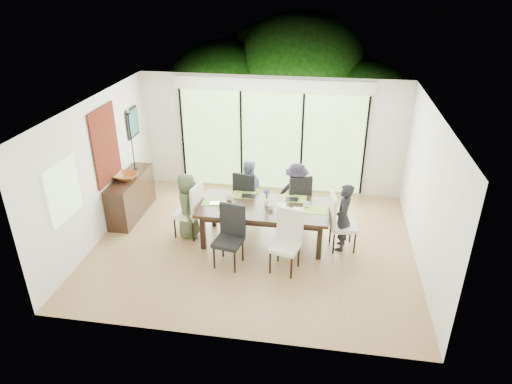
# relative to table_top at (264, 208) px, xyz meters

# --- Properties ---
(floor) EXTENTS (6.00, 5.00, 0.01)m
(floor) POSITION_rel_table_top_xyz_m (-0.16, -0.14, -0.74)
(floor) COLOR brown
(floor) RESTS_ON ground
(ceiling) EXTENTS (6.00, 5.00, 0.01)m
(ceiling) POSITION_rel_table_top_xyz_m (-0.16, -0.14, 1.97)
(ceiling) COLOR white
(ceiling) RESTS_ON wall_back
(wall_back) EXTENTS (6.00, 0.02, 2.70)m
(wall_back) POSITION_rel_table_top_xyz_m (-0.16, 2.37, 0.61)
(wall_back) COLOR silver
(wall_back) RESTS_ON floor
(wall_front) EXTENTS (6.00, 0.02, 2.70)m
(wall_front) POSITION_rel_table_top_xyz_m (-0.16, -2.65, 0.61)
(wall_front) COLOR beige
(wall_front) RESTS_ON floor
(wall_left) EXTENTS (0.02, 5.00, 2.70)m
(wall_left) POSITION_rel_table_top_xyz_m (-3.17, -0.14, 0.61)
(wall_left) COLOR white
(wall_left) RESTS_ON floor
(wall_right) EXTENTS (0.02, 5.00, 2.70)m
(wall_right) POSITION_rel_table_top_xyz_m (2.85, -0.14, 0.61)
(wall_right) COLOR beige
(wall_right) RESTS_ON floor
(glass_doors) EXTENTS (4.20, 0.02, 2.30)m
(glass_doors) POSITION_rel_table_top_xyz_m (-0.16, 2.33, 0.46)
(glass_doors) COLOR #598C3F
(glass_doors) RESTS_ON wall_back
(blinds_header) EXTENTS (4.40, 0.06, 0.28)m
(blinds_header) POSITION_rel_table_top_xyz_m (-0.16, 2.32, 1.76)
(blinds_header) COLOR white
(blinds_header) RESTS_ON wall_back
(mullion_a) EXTENTS (0.05, 0.04, 2.30)m
(mullion_a) POSITION_rel_table_top_xyz_m (-2.26, 2.32, 0.46)
(mullion_a) COLOR black
(mullion_a) RESTS_ON wall_back
(mullion_b) EXTENTS (0.05, 0.04, 2.30)m
(mullion_b) POSITION_rel_table_top_xyz_m (-0.86, 2.32, 0.46)
(mullion_b) COLOR black
(mullion_b) RESTS_ON wall_back
(mullion_c) EXTENTS (0.05, 0.04, 2.30)m
(mullion_c) POSITION_rel_table_top_xyz_m (0.54, 2.32, 0.46)
(mullion_c) COLOR black
(mullion_c) RESTS_ON wall_back
(mullion_d) EXTENTS (0.05, 0.04, 2.30)m
(mullion_d) POSITION_rel_table_top_xyz_m (1.94, 2.32, 0.46)
(mullion_d) COLOR black
(mullion_d) RESTS_ON wall_back
(side_window) EXTENTS (0.02, 0.90, 1.00)m
(side_window) POSITION_rel_table_top_xyz_m (-3.13, -1.34, 0.76)
(side_window) COLOR #8CAD7F
(side_window) RESTS_ON wall_left
(deck) EXTENTS (6.00, 1.80, 0.10)m
(deck) POSITION_rel_table_top_xyz_m (-0.16, 3.26, -0.79)
(deck) COLOR #503522
(deck) RESTS_ON ground
(rail_top) EXTENTS (6.00, 0.08, 0.06)m
(rail_top) POSITION_rel_table_top_xyz_m (-0.16, 4.06, -0.19)
(rail_top) COLOR brown
(rail_top) RESTS_ON deck
(foliage_left) EXTENTS (3.20, 3.20, 3.20)m
(foliage_left) POSITION_rel_table_top_xyz_m (-1.96, 5.06, 0.70)
(foliage_left) COLOR #14380F
(foliage_left) RESTS_ON ground
(foliage_mid) EXTENTS (4.00, 4.00, 4.00)m
(foliage_mid) POSITION_rel_table_top_xyz_m (0.24, 5.66, 1.06)
(foliage_mid) COLOR #14380F
(foliage_mid) RESTS_ON ground
(foliage_right) EXTENTS (2.80, 2.80, 2.80)m
(foliage_right) POSITION_rel_table_top_xyz_m (2.04, 4.86, 0.52)
(foliage_right) COLOR #14380F
(foliage_right) RESTS_ON ground
(foliage_far) EXTENTS (3.60, 3.60, 3.60)m
(foliage_far) POSITION_rel_table_top_xyz_m (-0.76, 6.36, 0.88)
(foliage_far) COLOR #14380F
(foliage_far) RESTS_ON ground
(table_top) EXTENTS (2.45, 1.12, 0.06)m
(table_top) POSITION_rel_table_top_xyz_m (0.00, 0.00, 0.00)
(table_top) COLOR black
(table_top) RESTS_ON floor
(table_apron) EXTENTS (2.25, 0.92, 0.10)m
(table_apron) POSITION_rel_table_top_xyz_m (0.00, 0.00, -0.09)
(table_apron) COLOR black
(table_apron) RESTS_ON floor
(table_leg_fl) EXTENTS (0.09, 0.09, 0.70)m
(table_leg_fl) POSITION_rel_table_top_xyz_m (-1.08, -0.43, -0.38)
(table_leg_fl) COLOR black
(table_leg_fl) RESTS_ON floor
(table_leg_fr) EXTENTS (0.09, 0.09, 0.70)m
(table_leg_fr) POSITION_rel_table_top_xyz_m (1.08, -0.43, -0.38)
(table_leg_fr) COLOR black
(table_leg_fr) RESTS_ON floor
(table_leg_bl) EXTENTS (0.09, 0.09, 0.70)m
(table_leg_bl) POSITION_rel_table_top_xyz_m (-1.08, 0.43, -0.38)
(table_leg_bl) COLOR black
(table_leg_bl) RESTS_ON floor
(table_leg_br) EXTENTS (0.09, 0.09, 0.70)m
(table_leg_br) POSITION_rel_table_top_xyz_m (1.08, 0.43, -0.38)
(table_leg_br) COLOR black
(table_leg_br) RESTS_ON floor
(chair_left_end) EXTENTS (0.54, 0.54, 1.12)m
(chair_left_end) POSITION_rel_table_top_xyz_m (-1.50, 0.00, -0.17)
(chair_left_end) COLOR silver
(chair_left_end) RESTS_ON floor
(chair_right_end) EXTENTS (0.54, 0.54, 1.12)m
(chair_right_end) POSITION_rel_table_top_xyz_m (1.50, 0.00, -0.17)
(chair_right_end) COLOR silver
(chair_right_end) RESTS_ON floor
(chair_far_left) EXTENTS (0.55, 0.55, 1.12)m
(chair_far_left) POSITION_rel_table_top_xyz_m (-0.45, 0.85, -0.17)
(chair_far_left) COLOR black
(chair_far_left) RESTS_ON floor
(chair_far_right) EXTENTS (0.62, 0.62, 1.12)m
(chair_far_right) POSITION_rel_table_top_xyz_m (0.55, 0.85, -0.17)
(chair_far_right) COLOR black
(chair_far_right) RESTS_ON floor
(chair_near_left) EXTENTS (0.55, 0.55, 1.12)m
(chair_near_left) POSITION_rel_table_top_xyz_m (-0.50, -0.87, -0.17)
(chair_near_left) COLOR black
(chair_near_left) RESTS_ON floor
(chair_near_right) EXTENTS (0.57, 0.57, 1.12)m
(chair_near_right) POSITION_rel_table_top_xyz_m (0.50, -0.87, -0.17)
(chair_near_right) COLOR silver
(chair_near_right) RESTS_ON floor
(person_left_end) EXTENTS (0.46, 0.66, 1.32)m
(person_left_end) POSITION_rel_table_top_xyz_m (-1.48, 0.00, -0.08)
(person_left_end) COLOR #434F35
(person_left_end) RESTS_ON floor
(person_right_end) EXTENTS (0.45, 0.65, 1.32)m
(person_right_end) POSITION_rel_table_top_xyz_m (1.48, 0.00, -0.08)
(person_right_end) COLOR black
(person_right_end) RESTS_ON floor
(person_far_left) EXTENTS (0.67, 0.48, 1.32)m
(person_far_left) POSITION_rel_table_top_xyz_m (-0.45, 0.83, -0.08)
(person_far_left) COLOR #6F8BA0
(person_far_left) RESTS_ON floor
(person_far_right) EXTENTS (0.68, 0.51, 1.32)m
(person_far_right) POSITION_rel_table_top_xyz_m (0.55, 0.83, -0.08)
(person_far_right) COLOR black
(person_far_right) RESTS_ON floor
(placemat_left) EXTENTS (0.45, 0.33, 0.01)m
(placemat_left) POSITION_rel_table_top_xyz_m (-0.95, 0.00, 0.03)
(placemat_left) COLOR #6FA239
(placemat_left) RESTS_ON table_top
(placemat_right) EXTENTS (0.45, 0.33, 0.01)m
(placemat_right) POSITION_rel_table_top_xyz_m (0.95, 0.00, 0.03)
(placemat_right) COLOR #92BA42
(placemat_right) RESTS_ON table_top
(placemat_far_l) EXTENTS (0.45, 0.33, 0.01)m
(placemat_far_l) POSITION_rel_table_top_xyz_m (-0.45, 0.40, 0.03)
(placemat_far_l) COLOR olive
(placemat_far_l) RESTS_ON table_top
(placemat_far_r) EXTENTS (0.45, 0.33, 0.01)m
(placemat_far_r) POSITION_rel_table_top_xyz_m (0.55, 0.40, 0.03)
(placemat_far_r) COLOR #8FB13F
(placemat_far_r) RESTS_ON table_top
(placemat_paper) EXTENTS (0.45, 0.33, 0.01)m
(placemat_paper) POSITION_rel_table_top_xyz_m (-0.55, -0.30, 0.03)
(placemat_paper) COLOR white
(placemat_paper) RESTS_ON table_top
(tablet_far_l) EXTENTS (0.27, 0.18, 0.01)m
(tablet_far_l) POSITION_rel_table_top_xyz_m (-0.35, 0.35, 0.04)
(tablet_far_l) COLOR black
(tablet_far_l) RESTS_ON table_top
(tablet_far_r) EXTENTS (0.25, 0.17, 0.01)m
(tablet_far_r) POSITION_rel_table_top_xyz_m (0.50, 0.35, 0.04)
(tablet_far_r) COLOR black
(tablet_far_r) RESTS_ON table_top
(papers) EXTENTS (0.31, 0.22, 0.00)m
(papers) POSITION_rel_table_top_xyz_m (0.70, -0.05, 0.03)
(papers) COLOR white
(papers) RESTS_ON table_top
(platter_base) EXTENTS (0.27, 0.27, 0.02)m
(platter_base) POSITION_rel_table_top_xyz_m (-0.55, -0.30, 0.05)
(platter_base) COLOR white
(platter_base) RESTS_ON table_top
(platter_snacks) EXTENTS (0.20, 0.20, 0.01)m
(platter_snacks) POSITION_rel_table_top_xyz_m (-0.55, -0.30, 0.07)
(platter_snacks) COLOR orange
(platter_snacks) RESTS_ON table_top
(vase) EXTENTS (0.08, 0.08, 0.12)m
(vase) POSITION_rel_table_top_xyz_m (0.05, 0.05, 0.09)
(vase) COLOR silver
(vase) RESTS_ON table_top
(hyacinth_stems) EXTENTS (0.04, 0.04, 0.16)m
(hyacinth_stems) POSITION_rel_table_top_xyz_m (0.05, 0.05, 0.21)
(hyacinth_stems) COLOR #337226
(hyacinth_stems) RESTS_ON table_top
(hyacinth_blooms) EXTENTS (0.11, 0.11, 0.11)m
(hyacinth_blooms) POSITION_rel_table_top_xyz_m (0.05, 0.05, 0.32)
(hyacinth_blooms) COLOR #4B4DBB
(hyacinth_blooms) RESTS_ON table_top
(laptop) EXTENTS (0.36, 0.26, 0.03)m
(laptop) POSITION_rel_table_top_xyz_m (-0.85, -0.10, 0.04)
(laptop) COLOR silver
(laptop) RESTS_ON table_top
(cup_a) EXTENTS (0.16, 0.16, 0.10)m
(cup_a) POSITION_rel_table_top_xyz_m (-0.70, 0.15, 0.08)
(cup_a) COLOR white
(cup_a) RESTS_ON table_top
(cup_b) EXTENTS (0.11, 0.11, 0.09)m
(cup_b) POSITION_rel_table_top_xyz_m (0.15, -0.10, 0.08)
(cup_b) COLOR white
(cup_b) RESTS_ON table_top
(cup_c) EXTENTS (0.14, 0.14, 0.10)m
(cup_c) POSITION_rel_table_top_xyz_m (0.80, 0.10, 0.08)
(cup_c) COLOR white
(cup_c) RESTS_ON table_top
(book) EXTENTS (0.19, 0.25, 0.02)m
(book) POSITION_rel_table_top_xyz_m (0.25, 0.05, 0.04)
(book) COLOR white
(book) RESTS_ON table_top
(sideboard) EXTENTS (0.44, 1.58, 0.89)m
(sideboard) POSITION_rel_table_top_xyz_m (-2.92, 0.61, -0.29)
(sideboard) COLOR black
(sideboard) RESTS_ON floor
(bowl) EXTENTS (0.47, 0.47, 0.11)m
(bowl) POSITION_rel_table_top_xyz_m (-2.92, 0.51, 0.21)
(bowl) COLOR #954E20
(bowl) RESTS_ON sideboard
(candlestick_base) EXTENTS (0.10, 0.10, 0.04)m
(candlestick_base) POSITION_rel_table_top_xyz_m (-2.92, 0.96, 0.17)
(candlestick_base) COLOR black
(candlestick_base) RESTS_ON sideboard
(candlestick_shaft) EXTENTS (0.02, 0.02, 1.23)m
(candlestick_shaft) POSITION_rel_table_top_xyz_m (-2.92, 0.96, 0.79)
(candlestick_shaft) COLOR black
(candlestick_shaft) RESTS_ON sideboard
(candlestick_pan) EXTENTS (0.10, 0.10, 0.03)m
(candlestick_pan) POSITION_rel_table_top_xyz_m (-2.92, 0.96, 1.40)
(candlestick_pan) COLOR black
(candlestick_pan) RESTS_ON sideboard
(candle) EXTENTS (0.04, 0.04, 0.10)m
(candle) POSITION_rel_table_top_xyz_m (-2.92, 0.96, 1.46)
(candle) COLOR silver
(candle) RESTS_ON sideboard
(tapestry) EXTENTS (0.02, 1.00, 1.50)m
(tapestry) POSITION_rel_table_top_xyz_m (-3.13, 0.26, 0.96)
(tapestry) COLOR maroon
(tapestry) RESTS_ON wall_left
(art_frame) EXTENTS (0.03, 0.55, 0.65)m
(art_frame) POSITION_rel_table_top_xyz_m (-3.13, 1.56, 1.01)
(art_frame) COLOR black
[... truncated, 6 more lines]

